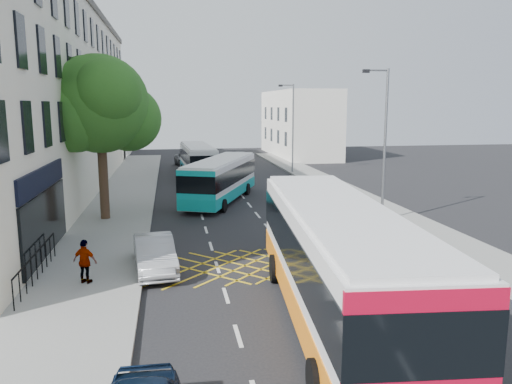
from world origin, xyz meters
name	(u,v)px	position (x,y,z in m)	size (l,w,h in m)	color
ground	(348,327)	(0.00, 0.00, 0.00)	(120.00, 120.00, 0.00)	black
pavement_left	(106,219)	(-8.50, 15.00, 0.07)	(5.00, 70.00, 0.15)	gray
pavement_right	(380,209)	(7.50, 15.00, 0.07)	(3.00, 70.00, 0.15)	gray
terrace_main	(35,98)	(-14.00, 24.49, 6.76)	(8.30, 45.00, 13.50)	beige
terrace_far	(97,115)	(-14.00, 55.00, 5.00)	(8.00, 20.00, 10.00)	silver
building_right	(298,123)	(11.00, 48.00, 4.00)	(6.00, 18.00, 8.00)	silver
street_tree	(99,105)	(-8.51, 14.97, 6.29)	(6.30, 5.70, 8.80)	#382619
lamp_near	(383,137)	(6.20, 12.00, 4.62)	(1.45, 0.15, 8.00)	slate
lamp_far	(292,123)	(6.20, 32.00, 4.62)	(1.45, 0.15, 8.00)	slate
railings	(37,264)	(-9.70, 5.30, 0.72)	(0.08, 5.60, 1.14)	black
bus_near	(337,261)	(-0.22, 0.52, 1.83)	(3.96, 12.57, 3.48)	silver
bus_mid	(221,179)	(-1.66, 19.56, 1.48)	(5.94, 10.14, 2.81)	silver
bus_far	(198,160)	(-2.49, 31.35, 1.48)	(2.89, 10.12, 2.81)	silver
motorbike	(340,329)	(-0.92, -1.82, 0.86)	(0.74, 2.04, 1.83)	black
parked_car_silver	(155,254)	(-5.60, 5.97, 0.67)	(1.43, 4.10, 1.35)	#9B9DA2
red_hatchback	(296,190)	(3.34, 19.17, 0.70)	(1.95, 4.80, 1.39)	#AF1707
distant_car_grey	(189,159)	(-2.99, 39.00, 0.73)	(2.43, 5.27, 1.46)	#474A4F
distant_car_silver	(240,157)	(2.51, 39.81, 0.75)	(1.77, 4.41, 1.50)	#9FA2A6
pedestrian_far	(85,262)	(-7.93, 4.63, 0.93)	(0.92, 0.38, 1.56)	gray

